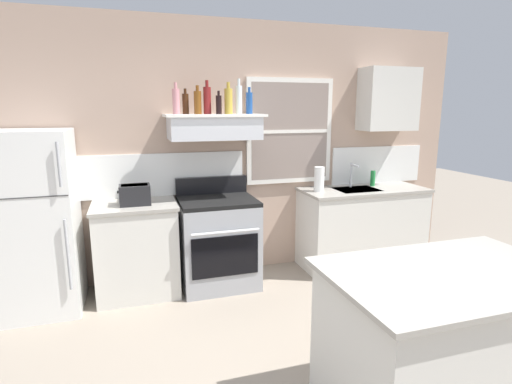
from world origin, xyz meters
TOP-DOWN VIEW (x-y plane):
  - back_wall at (0.03, 2.23)m, footprint 5.40×0.11m
  - refrigerator at (-1.90, 1.84)m, footprint 0.70×0.72m
  - counter_left_of_stove at (-1.05, 1.90)m, footprint 0.79×0.63m
  - toaster at (-1.04, 1.85)m, footprint 0.30×0.20m
  - stove_range at (-0.25, 1.86)m, footprint 0.76×0.69m
  - range_hood_shelf at (-0.25, 1.96)m, footprint 0.96×0.52m
  - bottle_rose_pink at (-0.61, 1.94)m, footprint 0.07×0.07m
  - bottle_brown_stout at (-0.51, 2.02)m, footprint 0.06×0.06m
  - bottle_amber_wine at (-0.40, 1.95)m, footprint 0.07×0.07m
  - bottle_red_label_wine at (-0.31, 1.96)m, footprint 0.07×0.07m
  - bottle_balsamic_dark at (-0.21, 1.90)m, footprint 0.06×0.06m
  - bottle_champagne_gold_foil at (-0.10, 1.94)m, footprint 0.08×0.08m
  - bottle_clear_tall at (0.01, 1.95)m, footprint 0.06×0.06m
  - bottle_blue_liqueur at (0.11, 1.95)m, footprint 0.07×0.07m
  - counter_right_with_sink at (1.45, 1.90)m, footprint 1.43×0.63m
  - sink_faucet at (1.35, 2.00)m, footprint 0.03×0.17m
  - paper_towel_roll at (0.89, 1.90)m, footprint 0.11×0.11m
  - dish_soap_bottle at (1.63, 2.00)m, footprint 0.06×0.06m
  - kitchen_island at (0.62, -0.33)m, footprint 1.40×0.90m
  - upper_cabinet_right at (1.80, 2.04)m, footprint 0.64×0.32m

SIDE VIEW (x-z plane):
  - counter_left_of_stove at x=-1.05m, z-range 0.00..0.91m
  - counter_right_with_sink at x=1.45m, z-range 0.00..0.91m
  - kitchen_island at x=0.62m, z-range 0.00..0.91m
  - stove_range at x=-0.25m, z-range -0.08..1.01m
  - refrigerator at x=-1.90m, z-range 0.00..1.62m
  - dish_soap_bottle at x=1.63m, z-range 0.91..1.09m
  - toaster at x=-1.04m, z-range 0.91..1.10m
  - paper_towel_roll at x=0.89m, z-range 0.91..1.18m
  - sink_faucet at x=1.35m, z-range 0.94..1.22m
  - back_wall at x=0.03m, z-range 0.00..2.70m
  - range_hood_shelf at x=-0.25m, z-range 1.50..1.75m
  - bottle_balsamic_dark at x=-0.21m, z-range 1.73..1.95m
  - bottle_brown_stout at x=-0.51m, z-range 1.73..1.97m
  - bottle_blue_liqueur at x=0.11m, z-range 1.72..1.99m
  - bottle_amber_wine at x=-0.40m, z-range 1.72..2.00m
  - bottle_rose_pink at x=-0.61m, z-range 1.72..2.02m
  - bottle_champagne_gold_foil at x=-0.10m, z-range 1.72..2.03m
  - bottle_red_label_wine at x=-0.31m, z-range 1.72..2.04m
  - bottle_clear_tall at x=0.01m, z-range 1.72..2.06m
  - upper_cabinet_right at x=1.80m, z-range 1.55..2.25m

